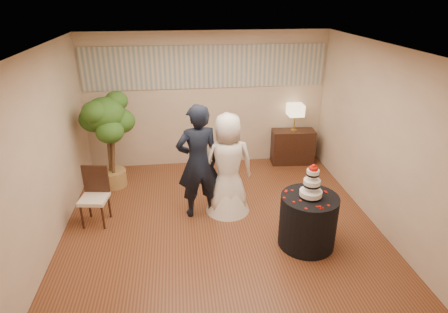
{
  "coord_description": "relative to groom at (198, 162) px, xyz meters",
  "views": [
    {
      "loc": [
        -0.59,
        -5.07,
        3.51
      ],
      "look_at": [
        0.1,
        0.4,
        1.05
      ],
      "focal_mm": 30.0,
      "sensor_mm": 36.0,
      "label": 1
    }
  ],
  "objects": [
    {
      "name": "floor",
      "position": [
        0.32,
        -0.42,
        -0.97
      ],
      "size": [
        5.0,
        5.0,
        0.0
      ],
      "primitive_type": "cube",
      "color": "brown",
      "rests_on": "ground"
    },
    {
      "name": "ceiling",
      "position": [
        0.32,
        -0.42,
        1.83
      ],
      "size": [
        5.0,
        5.0,
        0.0
      ],
      "primitive_type": "cube",
      "color": "white",
      "rests_on": "wall_back"
    },
    {
      "name": "wall_back",
      "position": [
        0.32,
        2.08,
        0.43
      ],
      "size": [
        5.0,
        0.06,
        2.8
      ],
      "primitive_type": "cube",
      "color": "#C9B195",
      "rests_on": "ground"
    },
    {
      "name": "wall_front",
      "position": [
        0.32,
        -2.92,
        0.43
      ],
      "size": [
        5.0,
        0.06,
        2.8
      ],
      "primitive_type": "cube",
      "color": "#C9B195",
      "rests_on": "ground"
    },
    {
      "name": "wall_left",
      "position": [
        -2.18,
        -0.42,
        0.43
      ],
      "size": [
        0.06,
        5.0,
        2.8
      ],
      "primitive_type": "cube",
      "color": "#C9B195",
      "rests_on": "ground"
    },
    {
      "name": "wall_right",
      "position": [
        2.82,
        -0.42,
        0.43
      ],
      "size": [
        0.06,
        5.0,
        2.8
      ],
      "primitive_type": "cube",
      "color": "#C9B195",
      "rests_on": "ground"
    },
    {
      "name": "mural_border",
      "position": [
        0.32,
        2.06,
        1.13
      ],
      "size": [
        4.9,
        0.02,
        0.85
      ],
      "primitive_type": "cube",
      "color": "#A8A99C",
      "rests_on": "wall_back"
    },
    {
      "name": "groom",
      "position": [
        0.0,
        0.0,
        0.0
      ],
      "size": [
        0.79,
        0.6,
        1.94
      ],
      "primitive_type": "imported",
      "rotation": [
        0.0,
        0.0,
        3.35
      ],
      "color": "black",
      "rests_on": "floor"
    },
    {
      "name": "bride",
      "position": [
        0.49,
        0.04,
        -0.09
      ],
      "size": [
        0.92,
        0.82,
        1.75
      ],
      "primitive_type": "imported",
      "rotation": [
        0.0,
        0.0,
        3.23
      ],
      "color": "white",
      "rests_on": "floor"
    },
    {
      "name": "cake_table",
      "position": [
        1.54,
        -1.04,
        -0.56
      ],
      "size": [
        0.98,
        0.98,
        0.81
      ],
      "primitive_type": "cylinder",
      "rotation": [
        0.0,
        0.0,
        0.2
      ],
      "color": "black",
      "rests_on": "floor"
    },
    {
      "name": "wedding_cake",
      "position": [
        1.54,
        -1.04,
        0.1
      ],
      "size": [
        0.33,
        0.33,
        0.51
      ],
      "primitive_type": null,
      "color": "white",
      "rests_on": "cake_table"
    },
    {
      "name": "console",
      "position": [
        2.16,
        1.82,
        -0.59
      ],
      "size": [
        0.93,
        0.46,
        0.75
      ],
      "primitive_type": "cube",
      "rotation": [
        0.0,
        0.0,
        -0.07
      ],
      "color": "black",
      "rests_on": "floor"
    },
    {
      "name": "table_lamp",
      "position": [
        2.16,
        1.82,
        0.07
      ],
      "size": [
        0.32,
        0.32,
        0.58
      ],
      "primitive_type": null,
      "color": "#D5BE8C",
      "rests_on": "console"
    },
    {
      "name": "ficus_tree",
      "position": [
        -1.6,
        1.21,
        -0.04
      ],
      "size": [
        1.1,
        1.1,
        1.86
      ],
      "primitive_type": null,
      "rotation": [
        0.0,
        0.0,
        1.86
      ],
      "color": "#2F5C1C",
      "rests_on": "floor"
    },
    {
      "name": "side_chair",
      "position": [
        -1.69,
        -0.08,
        -0.49
      ],
      "size": [
        0.5,
        0.52,
        0.95
      ],
      "primitive_type": null,
      "rotation": [
        0.0,
        0.0,
        -0.15
      ],
      "color": "black",
      "rests_on": "floor"
    }
  ]
}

